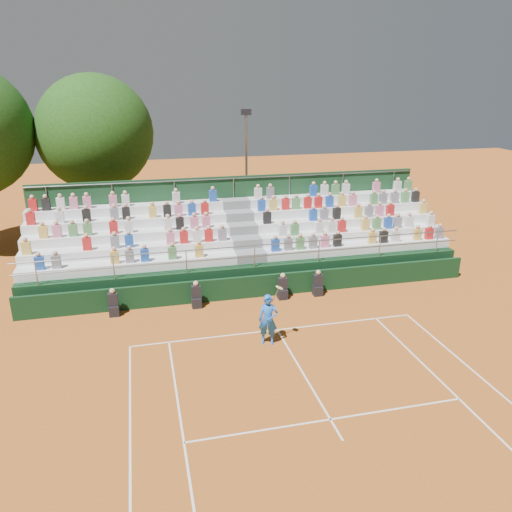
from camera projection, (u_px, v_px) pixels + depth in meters
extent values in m
plane|color=#AC571C|center=(277.00, 330.00, 19.07)|extent=(90.00, 90.00, 0.00)
cube|color=white|center=(277.00, 330.00, 19.07)|extent=(11.00, 0.06, 0.01)
cube|color=white|center=(304.00, 375.00, 16.13)|extent=(0.06, 6.40, 0.01)
cube|color=white|center=(330.00, 419.00, 14.04)|extent=(8.22, 0.06, 0.01)
cube|color=black|center=(258.00, 286.00, 21.84)|extent=(20.00, 0.15, 1.00)
cube|color=black|center=(114.00, 310.00, 20.18)|extent=(0.40, 0.40, 0.44)
cube|color=black|center=(113.00, 300.00, 20.02)|extent=(0.38, 0.25, 0.55)
sphere|color=tan|center=(112.00, 291.00, 19.89)|extent=(0.22, 0.22, 0.22)
cube|color=black|center=(197.00, 302.00, 20.91)|extent=(0.40, 0.40, 0.44)
cube|color=black|center=(196.00, 292.00, 20.75)|extent=(0.38, 0.25, 0.55)
sphere|color=tan|center=(196.00, 283.00, 20.63)|extent=(0.22, 0.22, 0.22)
cube|color=black|center=(282.00, 294.00, 21.74)|extent=(0.40, 0.40, 0.44)
cube|color=black|center=(283.00, 284.00, 21.58)|extent=(0.38, 0.25, 0.55)
sphere|color=tan|center=(283.00, 276.00, 21.45)|extent=(0.22, 0.22, 0.22)
cube|color=black|center=(318.00, 290.00, 22.10)|extent=(0.40, 0.40, 0.44)
cube|color=black|center=(318.00, 280.00, 21.94)|extent=(0.38, 0.25, 0.55)
sphere|color=tan|center=(318.00, 272.00, 21.81)|extent=(0.22, 0.22, 0.22)
cube|color=black|center=(243.00, 261.00, 24.65)|extent=(20.00, 5.20, 1.20)
cube|color=silver|center=(130.00, 266.00, 21.66)|extent=(9.30, 0.85, 0.42)
cube|color=silver|center=(358.00, 247.00, 24.02)|extent=(9.30, 0.85, 0.42)
cube|color=slate|center=(250.00, 256.00, 22.84)|extent=(1.40, 0.85, 0.42)
cube|color=silver|center=(130.00, 250.00, 22.30)|extent=(9.30, 0.85, 0.42)
cube|color=silver|center=(352.00, 234.00, 24.66)|extent=(9.30, 0.85, 0.42)
cube|color=slate|center=(246.00, 242.00, 23.48)|extent=(1.40, 0.85, 0.42)
cube|color=silver|center=(129.00, 236.00, 22.94)|extent=(9.30, 0.85, 0.42)
cube|color=silver|center=(345.00, 221.00, 25.30)|extent=(9.30, 0.85, 0.42)
cube|color=slate|center=(242.00, 228.00, 24.12)|extent=(1.40, 0.85, 0.42)
cube|color=silver|center=(128.00, 222.00, 23.58)|extent=(9.30, 0.85, 0.42)
cube|color=silver|center=(339.00, 209.00, 25.93)|extent=(9.30, 0.85, 0.42)
cube|color=slate|center=(239.00, 216.00, 24.76)|extent=(1.40, 0.85, 0.42)
cube|color=silver|center=(127.00, 209.00, 24.22)|extent=(9.30, 0.85, 0.42)
cube|color=silver|center=(334.00, 198.00, 26.57)|extent=(9.30, 0.85, 0.42)
cube|color=slate|center=(235.00, 203.00, 25.40)|extent=(1.40, 0.85, 0.42)
cube|color=#173C1F|center=(234.00, 218.00, 26.18)|extent=(20.00, 0.12, 4.40)
cylinder|color=gray|center=(255.00, 246.00, 21.77)|extent=(20.00, 0.05, 0.05)
cylinder|color=gray|center=(233.00, 178.00, 25.38)|extent=(20.00, 0.05, 0.05)
cube|color=#1E4CB2|center=(39.00, 263.00, 20.57)|extent=(0.36, 0.24, 0.56)
cube|color=slate|center=(56.00, 262.00, 20.71)|extent=(0.36, 0.24, 0.56)
cube|color=gold|center=(115.00, 257.00, 21.23)|extent=(0.36, 0.24, 0.56)
cube|color=slate|center=(130.00, 256.00, 21.37)|extent=(0.36, 0.24, 0.56)
cube|color=#1E4CB2|center=(145.00, 255.00, 21.50)|extent=(0.36, 0.24, 0.56)
cube|color=#4C8C4C|center=(172.00, 253.00, 21.76)|extent=(0.36, 0.24, 0.56)
cube|color=gold|center=(199.00, 251.00, 22.02)|extent=(0.36, 0.24, 0.56)
cube|color=gold|center=(26.00, 248.00, 21.08)|extent=(0.36, 0.24, 0.56)
cube|color=red|center=(87.00, 244.00, 21.62)|extent=(0.36, 0.24, 0.56)
cube|color=slate|center=(115.00, 242.00, 21.87)|extent=(0.36, 0.24, 0.56)
cube|color=#1E4CB2|center=(129.00, 241.00, 22.01)|extent=(0.36, 0.24, 0.56)
cube|color=pink|center=(170.00, 238.00, 22.40)|extent=(0.36, 0.24, 0.56)
cube|color=red|center=(184.00, 237.00, 22.54)|extent=(0.36, 0.24, 0.56)
cube|color=silver|center=(197.00, 236.00, 22.67)|extent=(0.36, 0.24, 0.56)
cube|color=red|center=(209.00, 235.00, 22.79)|extent=(0.36, 0.24, 0.56)
cube|color=slate|center=(222.00, 234.00, 22.92)|extent=(0.36, 0.24, 0.56)
cube|color=gold|center=(43.00, 232.00, 21.85)|extent=(0.36, 0.24, 0.56)
cube|color=pink|center=(57.00, 231.00, 21.97)|extent=(0.36, 0.24, 0.56)
cube|color=#4C8C4C|center=(73.00, 230.00, 22.12)|extent=(0.36, 0.24, 0.56)
cube|color=#4C8C4C|center=(88.00, 229.00, 22.26)|extent=(0.36, 0.24, 0.56)
cube|color=red|center=(114.00, 227.00, 22.50)|extent=(0.36, 0.24, 0.56)
cube|color=silver|center=(129.00, 227.00, 22.65)|extent=(0.36, 0.24, 0.56)
cube|color=silver|center=(168.00, 224.00, 23.04)|extent=(0.36, 0.24, 0.56)
cube|color=black|center=(180.00, 223.00, 23.16)|extent=(0.36, 0.24, 0.56)
cube|color=pink|center=(194.00, 222.00, 23.31)|extent=(0.36, 0.24, 0.56)
cube|color=pink|center=(206.00, 222.00, 23.43)|extent=(0.36, 0.24, 0.56)
cube|color=red|center=(31.00, 219.00, 22.35)|extent=(0.36, 0.24, 0.56)
cube|color=silver|center=(60.00, 217.00, 22.63)|extent=(0.36, 0.24, 0.56)
cube|color=black|center=(87.00, 215.00, 22.88)|extent=(0.36, 0.24, 0.56)
cube|color=slate|center=(114.00, 214.00, 23.15)|extent=(0.36, 0.24, 0.56)
cube|color=black|center=(126.00, 213.00, 23.27)|extent=(0.36, 0.24, 0.56)
cube|color=gold|center=(153.00, 212.00, 23.54)|extent=(0.36, 0.24, 0.56)
cube|color=black|center=(167.00, 211.00, 23.69)|extent=(0.36, 0.24, 0.56)
cube|color=pink|center=(179.00, 210.00, 23.81)|extent=(0.36, 0.24, 0.56)
cube|color=#1E4CB2|center=(192.00, 209.00, 23.95)|extent=(0.36, 0.24, 0.56)
cube|color=red|center=(205.00, 209.00, 24.08)|extent=(0.36, 0.24, 0.56)
cube|color=red|center=(33.00, 205.00, 23.00)|extent=(0.36, 0.24, 0.56)
cube|color=black|center=(46.00, 204.00, 23.12)|extent=(0.36, 0.24, 0.56)
cube|color=silver|center=(61.00, 204.00, 23.26)|extent=(0.36, 0.24, 0.56)
cube|color=pink|center=(74.00, 203.00, 23.39)|extent=(0.36, 0.24, 0.56)
cube|color=pink|center=(87.00, 202.00, 23.52)|extent=(0.36, 0.24, 0.56)
cube|color=pink|center=(113.00, 201.00, 23.78)|extent=(0.36, 0.24, 0.56)
cube|color=silver|center=(126.00, 200.00, 23.91)|extent=(0.36, 0.24, 0.56)
cube|color=silver|center=(176.00, 198.00, 24.44)|extent=(0.36, 0.24, 0.56)
cube|color=#1E4CB2|center=(213.00, 196.00, 24.84)|extent=(0.36, 0.24, 0.56)
cube|color=#1E4CB2|center=(275.00, 245.00, 22.79)|extent=(0.36, 0.24, 0.56)
cube|color=slate|center=(288.00, 244.00, 22.93)|extent=(0.36, 0.24, 0.56)
cube|color=#4C8C4C|center=(300.00, 243.00, 23.05)|extent=(0.36, 0.24, 0.56)
cube|color=slate|center=(313.00, 242.00, 23.19)|extent=(0.36, 0.24, 0.56)
cube|color=pink|center=(325.00, 241.00, 23.32)|extent=(0.36, 0.24, 0.56)
cube|color=black|center=(337.00, 240.00, 23.46)|extent=(0.36, 0.24, 0.56)
cube|color=gold|center=(372.00, 238.00, 23.85)|extent=(0.36, 0.24, 0.56)
cube|color=black|center=(383.00, 237.00, 23.98)|extent=(0.36, 0.24, 0.56)
cube|color=silver|center=(396.00, 236.00, 24.12)|extent=(0.36, 0.24, 0.56)
cube|color=gold|center=(417.00, 234.00, 24.37)|extent=(0.36, 0.24, 0.56)
cube|color=red|center=(429.00, 233.00, 24.52)|extent=(0.36, 0.24, 0.56)
cube|color=slate|center=(439.00, 233.00, 24.64)|extent=(0.36, 0.24, 0.56)
cube|color=silver|center=(283.00, 230.00, 23.56)|extent=(0.36, 0.24, 0.56)
cube|color=#4C8C4C|center=(295.00, 229.00, 23.69)|extent=(0.36, 0.24, 0.56)
cube|color=silver|center=(319.00, 228.00, 23.96)|extent=(0.36, 0.24, 0.56)
cube|color=silver|center=(331.00, 227.00, 24.10)|extent=(0.36, 0.24, 0.56)
cube|color=red|center=(342.00, 226.00, 24.22)|extent=(0.36, 0.24, 0.56)
cube|color=gold|center=(365.00, 225.00, 24.49)|extent=(0.36, 0.24, 0.56)
cube|color=#4C8C4C|center=(377.00, 224.00, 24.62)|extent=(0.36, 0.24, 0.56)
cube|color=#1E4CB2|center=(388.00, 223.00, 24.76)|extent=(0.36, 0.24, 0.56)
cube|color=slate|center=(397.00, 222.00, 24.87)|extent=(0.36, 0.24, 0.56)
cube|color=silver|center=(409.00, 222.00, 25.01)|extent=(0.36, 0.24, 0.56)
cube|color=silver|center=(430.00, 220.00, 25.28)|extent=(0.36, 0.24, 0.56)
cube|color=black|center=(267.00, 218.00, 24.08)|extent=(0.36, 0.24, 0.56)
cube|color=#1E4CB2|center=(313.00, 215.00, 24.60)|extent=(0.36, 0.24, 0.56)
cube|color=slate|center=(324.00, 214.00, 24.73)|extent=(0.36, 0.24, 0.56)
cube|color=black|center=(337.00, 213.00, 24.87)|extent=(0.36, 0.24, 0.56)
cube|color=gold|center=(358.00, 212.00, 25.12)|extent=(0.36, 0.24, 0.56)
cube|color=slate|center=(369.00, 211.00, 25.25)|extent=(0.36, 0.24, 0.56)
cube|color=pink|center=(379.00, 211.00, 25.38)|extent=(0.36, 0.24, 0.56)
cube|color=red|center=(390.00, 210.00, 25.51)|extent=(0.36, 0.24, 0.56)
cube|color=gold|center=(423.00, 208.00, 25.92)|extent=(0.36, 0.24, 0.56)
cube|color=#1E4CB2|center=(262.00, 205.00, 24.71)|extent=(0.36, 0.24, 0.56)
cube|color=gold|center=(273.00, 205.00, 24.84)|extent=(0.36, 0.24, 0.56)
cube|color=red|center=(286.00, 204.00, 24.98)|extent=(0.36, 0.24, 0.56)
cube|color=#4C8C4C|center=(296.00, 203.00, 25.10)|extent=(0.36, 0.24, 0.56)
cube|color=red|center=(308.00, 203.00, 25.24)|extent=(0.36, 0.24, 0.56)
cube|color=red|center=(318.00, 202.00, 25.36)|extent=(0.36, 0.24, 0.56)
cube|color=#1E4CB2|center=(329.00, 201.00, 25.49)|extent=(0.36, 0.24, 0.56)
cube|color=gold|center=(342.00, 201.00, 25.64)|extent=(0.36, 0.24, 0.56)
cube|color=pink|center=(353.00, 200.00, 25.78)|extent=(0.36, 0.24, 0.56)
cube|color=#4C8C4C|center=(374.00, 199.00, 26.04)|extent=(0.36, 0.24, 0.56)
cube|color=slate|center=(383.00, 198.00, 26.15)|extent=(0.36, 0.24, 0.56)
cube|color=slate|center=(395.00, 198.00, 26.30)|extent=(0.36, 0.24, 0.56)
cube|color=#4C8C4C|center=(405.00, 197.00, 26.43)|extent=(0.36, 0.24, 0.56)
cube|color=black|center=(415.00, 197.00, 26.57)|extent=(0.36, 0.24, 0.56)
cube|color=silver|center=(258.00, 193.00, 25.35)|extent=(0.36, 0.24, 0.56)
cube|color=slate|center=(270.00, 193.00, 25.49)|extent=(0.36, 0.24, 0.56)
cube|color=#1E4CB2|center=(313.00, 191.00, 26.00)|extent=(0.36, 0.24, 0.56)
cube|color=silver|center=(324.00, 190.00, 26.14)|extent=(0.36, 0.24, 0.56)
cube|color=#4C8C4C|center=(335.00, 189.00, 26.27)|extent=(0.36, 0.24, 0.56)
cube|color=silver|center=(346.00, 189.00, 26.40)|extent=(0.36, 0.24, 0.56)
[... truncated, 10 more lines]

